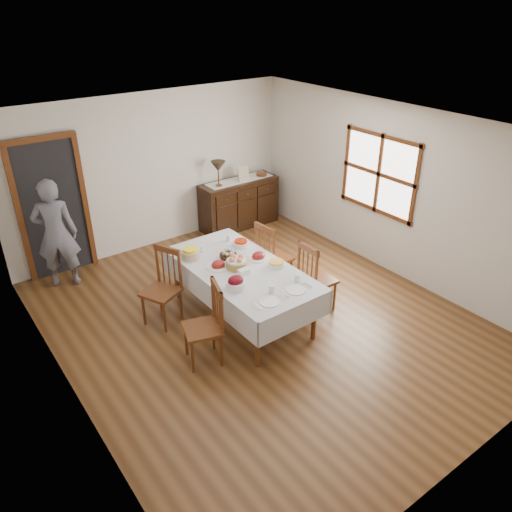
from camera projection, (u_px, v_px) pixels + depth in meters
ground at (260, 320)px, 6.80m from camera, size 6.00×6.00×0.00m
room_shell at (231, 201)px, 6.25m from camera, size 5.02×6.02×2.65m
dining_table at (241, 274)px, 6.56m from camera, size 1.16×2.25×0.77m
chair_left_near at (207, 324)px, 5.84m from camera, size 0.53×0.53×1.03m
chair_left_far at (163, 286)px, 6.57m from camera, size 0.58×0.58×1.05m
chair_right_near at (315, 277)px, 6.79m from camera, size 0.45×0.45×1.04m
chair_right_far at (272, 256)px, 7.32m from camera, size 0.47×0.47×1.05m
sideboard at (239, 204)px, 9.32m from camera, size 1.50×0.54×0.90m
person at (55, 230)px, 7.23m from camera, size 0.66×0.55×1.79m
bread_basket at (236, 263)px, 6.49m from camera, size 0.28×0.28×0.17m
egg_basket at (228, 255)px, 6.75m from camera, size 0.23×0.23×0.11m
ham_platter_a at (218, 265)px, 6.52m from camera, size 0.31×0.31×0.11m
ham_platter_b at (259, 256)px, 6.73m from camera, size 0.29×0.29×0.11m
beet_bowl at (236, 283)px, 6.04m from camera, size 0.24×0.24×0.17m
carrot_bowl at (241, 244)px, 7.04m from camera, size 0.23×0.23×0.09m
pineapple_bowl at (191, 254)px, 6.72m from camera, size 0.25×0.25×0.15m
casserole_dish at (276, 264)px, 6.54m from camera, size 0.22×0.22×0.08m
butter_dish at (244, 272)px, 6.36m from camera, size 0.14×0.09×0.07m
setting_left at (270, 297)px, 5.85m from camera, size 0.42×0.31×0.10m
setting_right at (296, 286)px, 6.08m from camera, size 0.42×0.31×0.10m
glass_far_a at (202, 249)px, 6.89m from camera, size 0.06×0.06×0.09m
glass_far_b at (228, 238)px, 7.18m from camera, size 0.06×0.06×0.09m
runner at (239, 180)px, 9.14m from camera, size 1.30×0.35×0.01m
table_lamp at (218, 167)px, 8.68m from camera, size 0.26×0.26×0.46m
picture_frame at (243, 174)px, 9.04m from camera, size 0.22×0.08×0.28m
deco_bowl at (262, 174)px, 9.33m from camera, size 0.20×0.20×0.06m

